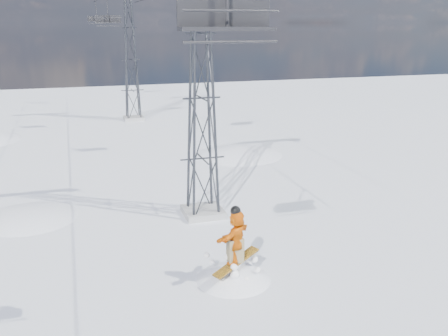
{
  "coord_description": "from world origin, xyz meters",
  "views": [
    {
      "loc": [
        -4.74,
        -13.2,
        8.68
      ],
      "look_at": [
        0.53,
        3.81,
        3.48
      ],
      "focal_mm": 40.0,
      "sensor_mm": 36.0,
      "label": 1
    }
  ],
  "objects_px": {
    "lift_chair_near": "(226,18)",
    "lift_tower_far": "(131,60)",
    "snowboarder_jump": "(233,319)",
    "lift_tower_near": "(202,99)"
  },
  "relations": [
    {
      "from": "lift_tower_near",
      "to": "lift_tower_far",
      "type": "xyz_separation_m",
      "value": [
        0.0,
        25.0,
        0.0
      ]
    },
    {
      "from": "snowboarder_jump",
      "to": "lift_chair_near",
      "type": "xyz_separation_m",
      "value": [
        -1.63,
        -4.33,
        10.39
      ]
    },
    {
      "from": "lift_tower_near",
      "to": "lift_tower_far",
      "type": "height_order",
      "value": "same"
    },
    {
      "from": "snowboarder_jump",
      "to": "lift_chair_near",
      "type": "bearing_deg",
      "value": -110.69
    },
    {
      "from": "lift_tower_far",
      "to": "snowboarder_jump",
      "type": "relative_size",
      "value": 1.68
    },
    {
      "from": "lift_tower_near",
      "to": "lift_chair_near",
      "type": "distance_m",
      "value": 11.31
    },
    {
      "from": "lift_chair_near",
      "to": "lift_tower_far",
      "type": "bearing_deg",
      "value": 86.46
    },
    {
      "from": "lift_tower_far",
      "to": "snowboarder_jump",
      "type": "height_order",
      "value": "lift_tower_far"
    },
    {
      "from": "lift_tower_far",
      "to": "lift_chair_near",
      "type": "relative_size",
      "value": 4.41
    },
    {
      "from": "lift_tower_near",
      "to": "lift_chair_near",
      "type": "bearing_deg",
      "value": -101.74
    }
  ]
}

